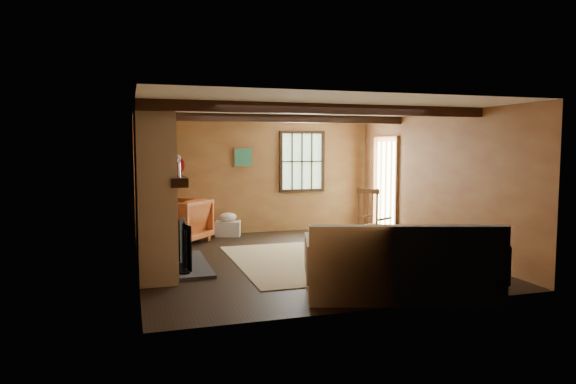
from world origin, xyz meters
name	(u,v)px	position (x,y,z in m)	size (l,w,h in m)	color
ground	(298,259)	(0.00, 0.00, 0.00)	(5.50, 5.50, 0.00)	black
room_envelope	(306,158)	(0.22, 0.26, 1.63)	(5.02, 5.52, 2.44)	olive
fireplace	(155,195)	(-2.23, 0.00, 1.10)	(1.02, 2.30, 2.40)	#A65940
rug	(314,260)	(0.20, -0.20, 0.00)	(2.50, 3.00, 0.01)	tan
rocking_chair	(373,225)	(1.41, 0.14, 0.47)	(0.91, 0.75, 1.12)	tan
sofa	(401,270)	(0.53, -2.38, 0.33)	(2.49, 1.65, 0.93)	silver
firewood_pile	(170,232)	(-1.83, 2.60, 0.12)	(0.66, 0.12, 0.24)	brown
laundry_basket	(228,229)	(-0.69, 2.47, 0.15)	(0.50, 0.38, 0.30)	silver
basket_pillow	(228,217)	(-0.69, 2.47, 0.39)	(0.36, 0.29, 0.18)	silver
armchair	(181,221)	(-1.67, 1.99, 0.42)	(0.90, 0.92, 0.84)	#BF6026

